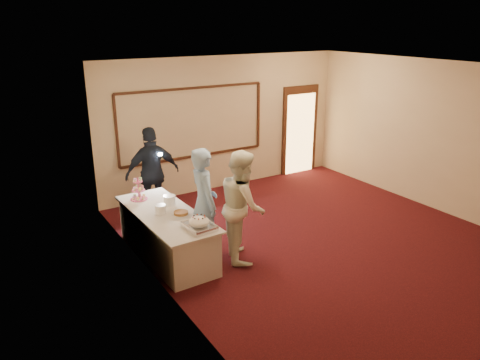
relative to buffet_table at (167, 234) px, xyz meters
name	(u,v)px	position (x,y,z in m)	size (l,w,h in m)	color
floor	(324,242)	(2.55, -0.97, -0.39)	(7.00, 7.00, 0.00)	black
room_walls	(331,130)	(2.55, -0.97, 1.64)	(6.04, 7.04, 3.02)	beige
wall_molding	(193,123)	(1.75, 2.50, 1.21)	(3.45, 0.04, 1.55)	#391A11
doorway	(300,131)	(4.70, 2.48, 0.69)	(1.05, 0.07, 2.20)	#391A11
buffet_table	(167,234)	(0.00, 0.00, 0.00)	(0.96, 2.34, 0.77)	silver
pavlova_tray	(199,224)	(0.19, -0.83, 0.47)	(0.41, 0.55, 0.19)	silver
cupcake_stand	(138,191)	(-0.16, 0.80, 0.54)	(0.30, 0.30, 0.44)	#C34A7C
plate_stack_a	(160,209)	(-0.08, 0.01, 0.46)	(0.18, 0.18, 0.15)	white
plate_stack_b	(170,200)	(0.19, 0.27, 0.47)	(0.20, 0.20, 0.17)	white
tart	(181,213)	(0.18, -0.20, 0.41)	(0.27, 0.27, 0.05)	white
man	(204,203)	(0.55, -0.29, 0.53)	(0.67, 0.44, 1.84)	#84A9D7
woman	(242,205)	(1.04, -0.67, 0.52)	(0.88, 0.69, 1.82)	white
guest	(153,173)	(0.43, 1.64, 0.52)	(1.07, 0.44, 1.82)	black
camera_flash	(160,154)	(0.53, 1.44, 0.94)	(0.07, 0.04, 0.05)	white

